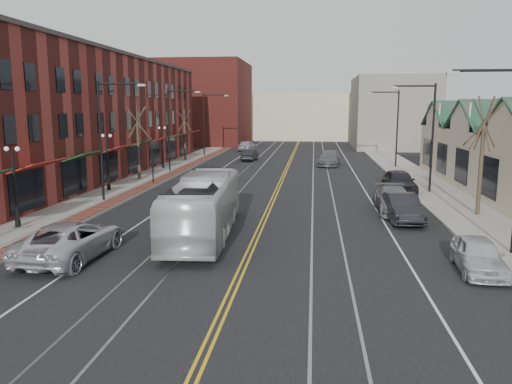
% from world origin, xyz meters
% --- Properties ---
extents(ground, '(160.00, 160.00, 0.00)m').
position_xyz_m(ground, '(0.00, 0.00, 0.00)').
color(ground, black).
rests_on(ground, ground).
extents(sidewalk_left, '(4.00, 120.00, 0.15)m').
position_xyz_m(sidewalk_left, '(-12.00, 20.00, 0.07)').
color(sidewalk_left, gray).
rests_on(sidewalk_left, ground).
extents(sidewalk_right, '(4.00, 120.00, 0.15)m').
position_xyz_m(sidewalk_right, '(12.00, 20.00, 0.07)').
color(sidewalk_right, gray).
rests_on(sidewalk_right, ground).
extents(building_left, '(10.00, 50.00, 11.00)m').
position_xyz_m(building_left, '(-19.00, 27.00, 5.50)').
color(building_left, maroon).
rests_on(building_left, ground).
extents(backdrop_left, '(14.00, 18.00, 14.00)m').
position_xyz_m(backdrop_left, '(-16.00, 70.00, 7.00)').
color(backdrop_left, maroon).
rests_on(backdrop_left, ground).
extents(backdrop_mid, '(22.00, 14.00, 9.00)m').
position_xyz_m(backdrop_mid, '(0.00, 85.00, 4.50)').
color(backdrop_mid, beige).
rests_on(backdrop_mid, ground).
extents(backdrop_right, '(12.00, 16.00, 11.00)m').
position_xyz_m(backdrop_right, '(15.00, 65.00, 5.50)').
color(backdrop_right, slate).
rests_on(backdrop_right, ground).
extents(streetlight_l_1, '(3.33, 0.25, 8.00)m').
position_xyz_m(streetlight_l_1, '(-11.05, 16.00, 5.03)').
color(streetlight_l_1, black).
rests_on(streetlight_l_1, sidewalk_left).
extents(streetlight_l_2, '(3.33, 0.25, 8.00)m').
position_xyz_m(streetlight_l_2, '(-11.05, 32.00, 5.03)').
color(streetlight_l_2, black).
rests_on(streetlight_l_2, sidewalk_left).
extents(streetlight_l_3, '(3.33, 0.25, 8.00)m').
position_xyz_m(streetlight_l_3, '(-11.05, 48.00, 5.03)').
color(streetlight_l_3, black).
rests_on(streetlight_l_3, sidewalk_left).
extents(streetlight_r_0, '(3.33, 0.25, 8.00)m').
position_xyz_m(streetlight_r_0, '(11.05, 6.00, 5.03)').
color(streetlight_r_0, black).
rests_on(streetlight_r_0, sidewalk_right).
extents(streetlight_r_1, '(3.33, 0.25, 8.00)m').
position_xyz_m(streetlight_r_1, '(11.05, 22.00, 5.03)').
color(streetlight_r_1, black).
rests_on(streetlight_r_1, sidewalk_right).
extents(streetlight_r_2, '(3.33, 0.25, 8.00)m').
position_xyz_m(streetlight_r_2, '(11.05, 38.00, 5.03)').
color(streetlight_r_2, black).
rests_on(streetlight_r_2, sidewalk_right).
extents(lamppost_l_1, '(0.84, 0.28, 4.27)m').
position_xyz_m(lamppost_l_1, '(-12.80, 8.00, 2.20)').
color(lamppost_l_1, black).
rests_on(lamppost_l_1, sidewalk_left).
extents(lamppost_l_2, '(0.84, 0.28, 4.27)m').
position_xyz_m(lamppost_l_2, '(-12.80, 20.00, 2.20)').
color(lamppost_l_2, black).
rests_on(lamppost_l_2, sidewalk_left).
extents(lamppost_l_3, '(0.84, 0.28, 4.27)m').
position_xyz_m(lamppost_l_3, '(-12.80, 34.00, 2.20)').
color(lamppost_l_3, black).
rests_on(lamppost_l_3, sidewalk_left).
extents(tree_left_near, '(1.78, 1.37, 6.48)m').
position_xyz_m(tree_left_near, '(-12.50, 26.00, 3.51)').
color(tree_left_near, '#382B21').
rests_on(tree_left_near, sidewalk_left).
extents(tree_left_far, '(1.66, 1.28, 6.02)m').
position_xyz_m(tree_left_far, '(-12.50, 42.00, 3.28)').
color(tree_left_far, '#382B21').
rests_on(tree_left_far, sidewalk_left).
extents(tree_right_mid, '(1.90, 1.46, 6.93)m').
position_xyz_m(tree_right_mid, '(12.50, 14.00, 3.75)').
color(tree_right_mid, '#382B21').
rests_on(tree_right_mid, sidewalk_right).
extents(manhole_far, '(0.60, 0.60, 0.02)m').
position_xyz_m(manhole_far, '(-11.20, 8.00, 0.16)').
color(manhole_far, '#592D19').
rests_on(manhole_far, sidewalk_left).
extents(traffic_signal, '(0.18, 0.15, 3.80)m').
position_xyz_m(traffic_signal, '(-10.60, 24.00, 2.35)').
color(traffic_signal, black).
rests_on(traffic_signal, sidewalk_left).
extents(transit_bus, '(3.25, 11.09, 3.05)m').
position_xyz_m(transit_bus, '(-2.64, 7.76, 1.53)').
color(transit_bus, silver).
rests_on(transit_bus, ground).
extents(parked_suv, '(2.95, 6.01, 1.64)m').
position_xyz_m(parked_suv, '(-7.50, 3.41, 0.82)').
color(parked_suv, silver).
rests_on(parked_suv, ground).
extents(parked_car_a, '(1.92, 4.17, 1.39)m').
position_xyz_m(parked_car_a, '(9.30, 3.57, 0.69)').
color(parked_car_a, silver).
rests_on(parked_car_a, ground).
extents(parked_car_b, '(1.90, 4.82, 1.56)m').
position_xyz_m(parked_car_b, '(7.85, 12.34, 0.78)').
color(parked_car_b, black).
rests_on(parked_car_b, ground).
extents(parked_car_c, '(2.23, 5.33, 1.54)m').
position_xyz_m(parked_car_c, '(7.76, 14.74, 0.77)').
color(parked_car_c, slate).
rests_on(parked_car_c, ground).
extents(parked_car_d, '(2.29, 5.15, 1.72)m').
position_xyz_m(parked_car_d, '(9.30, 22.28, 0.86)').
color(parked_car_d, black).
rests_on(parked_car_d, ground).
extents(distant_car_left, '(1.70, 4.27, 1.38)m').
position_xyz_m(distant_car_left, '(-4.88, 43.49, 0.69)').
color(distant_car_left, black).
rests_on(distant_car_left, ground).
extents(distant_car_right, '(2.86, 5.71, 1.59)m').
position_xyz_m(distant_car_right, '(4.52, 39.38, 0.80)').
color(distant_car_right, slate).
rests_on(distant_car_right, ground).
extents(distant_car_far, '(2.44, 4.88, 1.60)m').
position_xyz_m(distant_car_far, '(-6.98, 56.58, 0.80)').
color(distant_car_far, '#A8ABB0').
rests_on(distant_car_far, ground).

